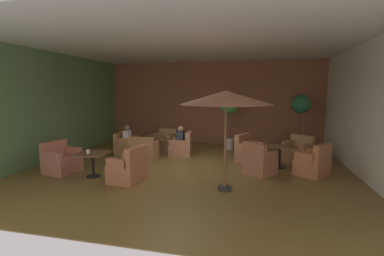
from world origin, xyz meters
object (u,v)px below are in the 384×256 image
armchair_front_right_south (313,164)px  armchair_mid_center_west (126,146)px  armchair_mid_center_south (166,141)px  armchair_front_right_west (298,152)px  cafe_table_front_right (280,152)px  cafe_table_mid_center (154,141)px  potted_tree_left_corner (300,110)px  patron_blue_shirt (181,136)px  armchair_front_left_east (129,169)px  armchair_front_right_east (259,162)px  armchair_front_right_north (249,152)px  patron_by_window (127,135)px  armchair_mid_center_east (182,147)px  cafe_table_front_left (93,157)px  patio_umbrella_tall_red (226,98)px  potted_tree_mid_left (229,108)px  armchair_front_left_north (61,161)px  armchair_mid_center_north (144,152)px  iced_drink_cup (88,151)px

armchair_front_right_south → armchair_mid_center_west: size_ratio=1.14×
armchair_mid_center_south → armchair_mid_center_west: armchair_mid_center_south is taller
armchair_front_right_west → armchair_mid_center_south: (-4.78, 0.97, -0.01)m
cafe_table_front_right → cafe_table_mid_center: size_ratio=0.89×
potted_tree_left_corner → patron_blue_shirt: potted_tree_left_corner is taller
armchair_front_left_east → armchair_front_right_east: armchair_front_left_east is taller
armchair_front_right_north → patron_by_window: 4.35m
patron_blue_shirt → armchair_mid_center_east: bearing=6.5°
cafe_table_front_left → patron_by_window: patron_by_window is taller
patio_umbrella_tall_red → potted_tree_mid_left: size_ratio=1.04×
cafe_table_front_left → armchair_mid_center_south: armchair_mid_center_south is taller
cafe_table_front_left → armchair_front_right_north: size_ratio=0.80×
cafe_table_front_right → armchair_front_right_east: 1.04m
armchair_mid_center_south → armchair_front_right_east: bearing=-36.4°
cafe_table_front_left → potted_tree_left_corner: bearing=37.8°
armchair_mid_center_west → armchair_front_right_north: bearing=-2.0°
armchair_mid_center_west → armchair_mid_center_east: bearing=7.0°
armchair_front_left_north → patron_blue_shirt: patron_blue_shirt is taller
armchair_front_right_south → armchair_mid_center_south: bearing=154.1°
armchair_mid_center_east → potted_tree_mid_left: 2.49m
armchair_front_right_west → armchair_front_left_north: bearing=-157.6°
armchair_front_right_south → cafe_table_mid_center: (-5.08, 1.40, 0.17)m
cafe_table_front_left → armchair_front_right_west: 6.21m
armchair_mid_center_west → patio_umbrella_tall_red: 5.19m
patio_umbrella_tall_red → patron_blue_shirt: (-1.93, 3.15, -1.40)m
armchair_front_left_east → cafe_table_front_right: bearing=30.5°
cafe_table_front_left → armchair_front_right_east: (4.27, 1.23, -0.19)m
armchair_front_right_west → armchair_mid_center_north: size_ratio=1.25×
armchair_front_left_north → patio_umbrella_tall_red: (4.61, -0.36, 1.77)m
cafe_table_mid_center → armchair_mid_center_east: (1.02, 0.12, -0.20)m
armchair_front_left_north → armchair_mid_center_north: (1.76, 1.67, -0.01)m
armchair_front_right_north → potted_tree_mid_left: size_ratio=0.47×
cafe_table_front_right → armchair_front_right_east: bearing=-125.8°
cafe_table_front_left → patio_umbrella_tall_red: patio_umbrella_tall_red is taller
cafe_table_front_right → armchair_front_right_north: size_ratio=0.64×
armchair_front_right_north → cafe_table_mid_center: (-3.36, 0.28, 0.18)m
armchair_mid_center_north → armchair_front_left_north: bearing=-136.6°
armchair_front_right_south → patron_by_window: (-6.05, 1.28, 0.37)m
armchair_front_right_south → armchair_mid_center_south: 5.52m
armchair_front_left_north → armchair_mid_center_west: armchair_front_left_north is taller
armchair_front_right_east → patio_umbrella_tall_red: bearing=-118.3°
armchair_mid_center_north → armchair_front_right_west: bearing=12.3°
cafe_table_mid_center → patron_blue_shirt: size_ratio=1.13×
armchair_front_right_south → patron_blue_shirt: bearing=159.8°
iced_drink_cup → patron_blue_shirt: bearing=61.9°
armchair_mid_center_east → cafe_table_front_left: bearing=-118.9°
cafe_table_front_left → armchair_mid_center_north: armchair_mid_center_north is taller
armchair_mid_center_west → cafe_table_front_right: bearing=-7.0°
armchair_front_right_north → armchair_front_right_south: 2.05m
armchair_front_left_north → armchair_front_left_east: (2.20, -0.32, 0.01)m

